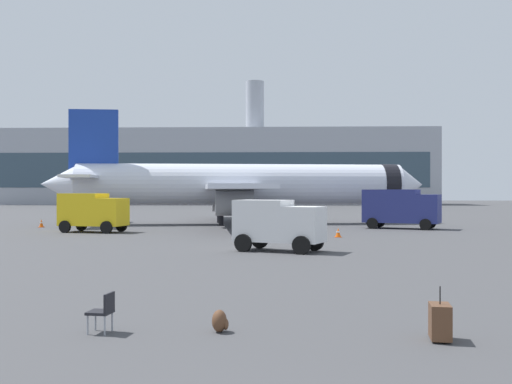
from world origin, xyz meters
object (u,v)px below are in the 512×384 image
object	(u,v)px
safety_cone_mid	(109,220)
rolling_suitcase	(440,321)
cargo_van	(278,223)
safety_cone_near	(41,223)
gate_chair	(103,310)
traveller_backpack	(220,321)
safety_cone_far	(338,233)
service_truck	(93,211)
airplane_at_gate	(239,185)
fuel_truck	(401,207)

from	to	relation	value
safety_cone_mid	rolling_suitcase	xyz separation A→B (m)	(19.33, -43.58, 0.02)
cargo_van	safety_cone_near	size ratio (longest dim) A/B	7.06
gate_chair	traveller_backpack	bearing A→B (deg)	4.00
safety_cone_near	cargo_van	bearing A→B (deg)	-44.22
safety_cone_mid	gate_chair	world-z (taller)	gate_chair
gate_chair	cargo_van	bearing A→B (deg)	78.02
safety_cone_near	safety_cone_far	size ratio (longest dim) A/B	1.10
cargo_van	gate_chair	world-z (taller)	cargo_van
gate_chair	safety_cone_near	bearing A→B (deg)	113.74
service_truck	rolling_suitcase	world-z (taller)	service_truck
airplane_at_gate	traveller_backpack	xyz separation A→B (m)	(2.39, -42.57, -3.42)
safety_cone_near	traveller_backpack	size ratio (longest dim) A/B	1.42
service_truck	safety_cone_far	world-z (taller)	service_truck
service_truck	traveller_backpack	bearing A→B (deg)	-67.99
safety_cone_near	rolling_suitcase	xyz separation A→B (m)	(23.34, -37.50, 0.05)
safety_cone_far	traveller_backpack	bearing A→B (deg)	-101.01
rolling_suitcase	safety_cone_far	bearing A→B (deg)	88.56
service_truck	traveller_backpack	xyz separation A→B (m)	(12.57, -31.10, -1.37)
cargo_van	safety_cone_mid	bearing A→B (deg)	122.09
service_truck	cargo_van	size ratio (longest dim) A/B	1.07
airplane_at_gate	rolling_suitcase	xyz separation A→B (m)	(6.92, -43.13, -3.27)
traveller_backpack	safety_cone_near	bearing A→B (deg)	116.99
safety_cone_near	gate_chair	bearing A→B (deg)	-66.26
gate_chair	airplane_at_gate	bearing A→B (deg)	89.88
airplane_at_gate	traveller_backpack	size ratio (longest dim) A/B	74.48
safety_cone_far	safety_cone_near	bearing A→B (deg)	157.19
safety_cone_mid	cargo_van	bearing A→B (deg)	-57.91
fuel_truck	safety_cone_near	xyz separation A→B (m)	(-30.05, 0.73, -1.44)
fuel_truck	gate_chair	xyz separation A→B (m)	(-13.72, -36.39, -1.27)
cargo_van	safety_cone_far	size ratio (longest dim) A/B	7.78
safety_cone_far	traveller_backpack	distance (m)	27.34
rolling_suitcase	traveller_backpack	xyz separation A→B (m)	(-4.53, 0.56, -0.16)
safety_cone_near	gate_chair	distance (m)	40.55
fuel_truck	rolling_suitcase	size ratio (longest dim) A/B	5.87
service_truck	traveller_backpack	distance (m)	33.57
safety_cone_near	rolling_suitcase	world-z (taller)	rolling_suitcase
airplane_at_gate	service_truck	world-z (taller)	airplane_at_gate
safety_cone_near	traveller_backpack	world-z (taller)	safety_cone_near
service_truck	safety_cone_mid	bearing A→B (deg)	100.59
cargo_van	traveller_backpack	xyz separation A→B (m)	(-1.25, -17.42, -1.22)
service_truck	gate_chair	bearing A→B (deg)	-72.12
rolling_suitcase	safety_cone_mid	bearing A→B (deg)	113.92
safety_cone_near	gate_chair	xyz separation A→B (m)	(16.33, -37.12, 0.16)
cargo_van	safety_cone_near	world-z (taller)	cargo_van
airplane_at_gate	fuel_truck	size ratio (longest dim) A/B	5.53
fuel_truck	safety_cone_mid	distance (m)	26.95
airplane_at_gate	traveller_backpack	bearing A→B (deg)	-86.78
cargo_van	rolling_suitcase	bearing A→B (deg)	-79.67
service_truck	safety_cone_far	size ratio (longest dim) A/B	8.30
fuel_truck	safety_cone_mid	size ratio (longest dim) A/B	8.64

